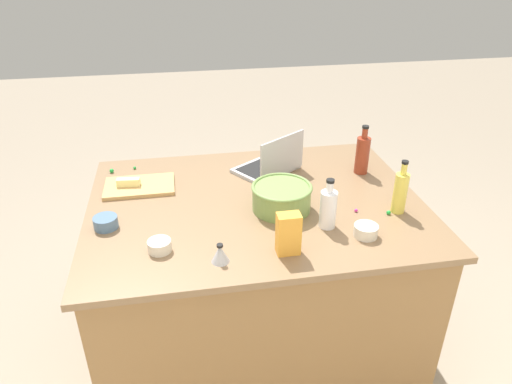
{
  "coord_description": "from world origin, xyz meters",
  "views": [
    {
      "loc": [
        0.33,
        1.86,
        1.98
      ],
      "look_at": [
        0.0,
        0.0,
        0.95
      ],
      "focal_mm": 33.01,
      "sensor_mm": 36.0,
      "label": 1
    }
  ],
  "objects_px": {
    "bottle_soy": "(362,154)",
    "cutting_board": "(140,186)",
    "ramekin_wide": "(106,222)",
    "ramekin_small": "(366,231)",
    "ramekin_medium": "(160,246)",
    "bottle_oil": "(400,192)",
    "butter_stick_left": "(128,182)",
    "kitchen_timer": "(220,254)",
    "laptop": "(271,164)",
    "bottle_vinegar": "(328,208)",
    "candy_bag": "(288,234)",
    "mixing_bowl_large": "(282,197)"
  },
  "relations": [
    {
      "from": "bottle_soy",
      "to": "cutting_board",
      "type": "height_order",
      "value": "bottle_soy"
    },
    {
      "from": "bottle_soy",
      "to": "ramekin_wide",
      "type": "height_order",
      "value": "bottle_soy"
    },
    {
      "from": "ramekin_small",
      "to": "ramekin_medium",
      "type": "distance_m",
      "value": 0.83
    },
    {
      "from": "bottle_oil",
      "to": "butter_stick_left",
      "type": "xyz_separation_m",
      "value": [
        1.19,
        -0.43,
        -0.06
      ]
    },
    {
      "from": "bottle_soy",
      "to": "kitchen_timer",
      "type": "xyz_separation_m",
      "value": [
        0.8,
        0.63,
        -0.07
      ]
    },
    {
      "from": "laptop",
      "to": "butter_stick_left",
      "type": "relative_size",
      "value": 3.47
    },
    {
      "from": "butter_stick_left",
      "to": "bottle_soy",
      "type": "bearing_deg",
      "value": 178.77
    },
    {
      "from": "bottle_vinegar",
      "to": "candy_bag",
      "type": "relative_size",
      "value": 1.3
    },
    {
      "from": "ramekin_wide",
      "to": "bottle_oil",
      "type": "bearing_deg",
      "value": 175.95
    },
    {
      "from": "bottle_vinegar",
      "to": "kitchen_timer",
      "type": "relative_size",
      "value": 2.88
    },
    {
      "from": "cutting_board",
      "to": "ramekin_small",
      "type": "height_order",
      "value": "ramekin_small"
    },
    {
      "from": "bottle_oil",
      "to": "ramekin_small",
      "type": "relative_size",
      "value": 2.5
    },
    {
      "from": "ramekin_wide",
      "to": "butter_stick_left",
      "type": "bearing_deg",
      "value": -102.35
    },
    {
      "from": "mixing_bowl_large",
      "to": "butter_stick_left",
      "type": "distance_m",
      "value": 0.76
    },
    {
      "from": "bottle_oil",
      "to": "candy_bag",
      "type": "bearing_deg",
      "value": 21.21
    },
    {
      "from": "laptop",
      "to": "bottle_oil",
      "type": "distance_m",
      "value": 0.68
    },
    {
      "from": "laptop",
      "to": "kitchen_timer",
      "type": "xyz_separation_m",
      "value": [
        0.34,
        0.71,
        -0.01
      ]
    },
    {
      "from": "mixing_bowl_large",
      "to": "candy_bag",
      "type": "height_order",
      "value": "candy_bag"
    },
    {
      "from": "mixing_bowl_large",
      "to": "butter_stick_left",
      "type": "xyz_separation_m",
      "value": [
        0.69,
        -0.32,
        -0.03
      ]
    },
    {
      "from": "bottle_vinegar",
      "to": "cutting_board",
      "type": "height_order",
      "value": "bottle_vinegar"
    },
    {
      "from": "laptop",
      "to": "bottle_oil",
      "type": "bearing_deg",
      "value": 134.53
    },
    {
      "from": "laptop",
      "to": "bottle_vinegar",
      "type": "height_order",
      "value": "bottle_vinegar"
    },
    {
      "from": "kitchen_timer",
      "to": "laptop",
      "type": "bearing_deg",
      "value": -115.65
    },
    {
      "from": "laptop",
      "to": "candy_bag",
      "type": "height_order",
      "value": "laptop"
    },
    {
      "from": "bottle_vinegar",
      "to": "candy_bag",
      "type": "bearing_deg",
      "value": 36.46
    },
    {
      "from": "cutting_board",
      "to": "bottle_soy",
      "type": "bearing_deg",
      "value": 178.71
    },
    {
      "from": "bottle_oil",
      "to": "cutting_board",
      "type": "height_order",
      "value": "bottle_oil"
    },
    {
      "from": "laptop",
      "to": "bottle_vinegar",
      "type": "distance_m",
      "value": 0.56
    },
    {
      "from": "bottle_vinegar",
      "to": "butter_stick_left",
      "type": "distance_m",
      "value": 0.98
    },
    {
      "from": "cutting_board",
      "to": "candy_bag",
      "type": "xyz_separation_m",
      "value": [
        -0.59,
        0.64,
        0.08
      ]
    },
    {
      "from": "ramekin_medium",
      "to": "mixing_bowl_large",
      "type": "bearing_deg",
      "value": -156.88
    },
    {
      "from": "ramekin_medium",
      "to": "candy_bag",
      "type": "height_order",
      "value": "candy_bag"
    },
    {
      "from": "laptop",
      "to": "ramekin_small",
      "type": "relative_size",
      "value": 3.85
    },
    {
      "from": "bottle_vinegar",
      "to": "ramekin_wide",
      "type": "height_order",
      "value": "bottle_vinegar"
    },
    {
      "from": "ramekin_small",
      "to": "kitchen_timer",
      "type": "xyz_separation_m",
      "value": [
        0.6,
        0.07,
        0.01
      ]
    },
    {
      "from": "bottle_vinegar",
      "to": "ramekin_medium",
      "type": "relative_size",
      "value": 2.41
    },
    {
      "from": "bottle_vinegar",
      "to": "butter_stick_left",
      "type": "xyz_separation_m",
      "value": [
        0.84,
        -0.49,
        -0.05
      ]
    },
    {
      "from": "bottle_oil",
      "to": "cutting_board",
      "type": "xyz_separation_m",
      "value": [
        1.14,
        -0.43,
        -0.09
      ]
    },
    {
      "from": "bottle_soy",
      "to": "cutting_board",
      "type": "distance_m",
      "value": 1.13
    },
    {
      "from": "kitchen_timer",
      "to": "mixing_bowl_large",
      "type": "bearing_deg",
      "value": -132.69
    },
    {
      "from": "bottle_soy",
      "to": "ramekin_medium",
      "type": "relative_size",
      "value": 2.77
    },
    {
      "from": "bottle_soy",
      "to": "ramekin_wide",
      "type": "distance_m",
      "value": 1.29
    },
    {
      "from": "bottle_vinegar",
      "to": "ramekin_small",
      "type": "relative_size",
      "value": 2.24
    },
    {
      "from": "butter_stick_left",
      "to": "candy_bag",
      "type": "height_order",
      "value": "candy_bag"
    },
    {
      "from": "mixing_bowl_large",
      "to": "cutting_board",
      "type": "bearing_deg",
      "value": -26.53
    },
    {
      "from": "bottle_soy",
      "to": "butter_stick_left",
      "type": "relative_size",
      "value": 2.32
    },
    {
      "from": "bottle_soy",
      "to": "ramekin_small",
      "type": "xyz_separation_m",
      "value": [
        0.2,
        0.56,
        -0.08
      ]
    },
    {
      "from": "laptop",
      "to": "ramekin_wide",
      "type": "bearing_deg",
      "value": 26.52
    },
    {
      "from": "mixing_bowl_large",
      "to": "ramekin_medium",
      "type": "xyz_separation_m",
      "value": [
        0.54,
        0.23,
        -0.04
      ]
    },
    {
      "from": "ramekin_small",
      "to": "ramekin_medium",
      "type": "xyz_separation_m",
      "value": [
        0.83,
        -0.04,
        -0.0
      ]
    }
  ]
}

